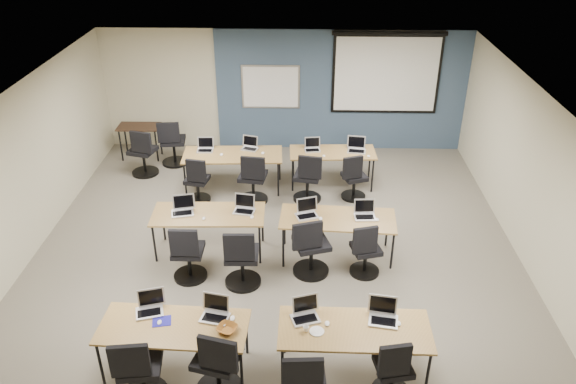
{
  "coord_description": "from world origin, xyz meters",
  "views": [
    {
      "loc": [
        0.42,
        -7.43,
        5.43
      ],
      "look_at": [
        0.2,
        0.4,
        1.06
      ],
      "focal_mm": 35.0,
      "sensor_mm": 36.0,
      "label": 1
    }
  ],
  "objects_px": {
    "training_table_back_left": "(233,156)",
    "task_chair_3": "(393,373)",
    "laptop_0": "(150,306)",
    "task_chair_5": "(242,262)",
    "laptop_7": "(365,213)",
    "laptop_6": "(307,211)",
    "training_table_mid_right": "(338,220)",
    "laptop_4": "(183,208)",
    "task_chair_6": "(310,251)",
    "laptop_5": "(244,207)",
    "laptop_2": "(305,313)",
    "laptop_1": "(215,312)",
    "laptop_3": "(383,314)",
    "task_chair_9": "(253,182)",
    "spare_chair_a": "(173,146)",
    "training_table_front_right": "(355,331)",
    "task_chair_11": "(354,181)",
    "whiteboard": "(271,87)",
    "task_chair_4": "(188,257)",
    "projector_screen": "(387,69)",
    "training_table_front_left": "(174,329)",
    "task_chair_7": "(365,254)",
    "spare_chair_b": "(143,156)",
    "utility_table": "(139,130)",
    "laptop_8": "(205,147)",
    "task_chair_1": "(218,368)",
    "task_chair_0": "(140,374)",
    "laptop_9": "(250,146)",
    "task_chair_10": "(308,181)",
    "laptop_10": "(312,147)"
  },
  "relations": [
    {
      "from": "training_table_back_left",
      "to": "task_chair_3",
      "type": "xyz_separation_m",
      "value": [
        2.46,
        -5.2,
        -0.3
      ]
    },
    {
      "from": "task_chair_3",
      "to": "laptop_0",
      "type": "bearing_deg",
      "value": 157.29
    },
    {
      "from": "task_chair_5",
      "to": "laptop_7",
      "type": "distance_m",
      "value": 2.12
    },
    {
      "from": "task_chair_3",
      "to": "laptop_6",
      "type": "height_order",
      "value": "laptop_6"
    },
    {
      "from": "training_table_mid_right",
      "to": "laptop_4",
      "type": "distance_m",
      "value": 2.5
    },
    {
      "from": "laptop_6",
      "to": "task_chair_6",
      "type": "xyz_separation_m",
      "value": [
        0.06,
        -0.58,
        -0.36
      ]
    },
    {
      "from": "laptop_5",
      "to": "task_chair_3",
      "type": "bearing_deg",
      "value": -47.09
    },
    {
      "from": "training_table_mid_right",
      "to": "laptop_2",
      "type": "height_order",
      "value": "laptop_2"
    },
    {
      "from": "laptop_1",
      "to": "laptop_3",
      "type": "bearing_deg",
      "value": 12.57
    },
    {
      "from": "task_chair_9",
      "to": "spare_chair_a",
      "type": "xyz_separation_m",
      "value": [
        -1.86,
        1.58,
        0.01
      ]
    },
    {
      "from": "training_table_front_right",
      "to": "laptop_4",
      "type": "distance_m",
      "value": 3.68
    },
    {
      "from": "laptop_3",
      "to": "task_chair_11",
      "type": "bearing_deg",
      "value": 100.03
    },
    {
      "from": "laptop_0",
      "to": "task_chair_6",
      "type": "height_order",
      "value": "task_chair_6"
    },
    {
      "from": "training_table_mid_right",
      "to": "task_chair_11",
      "type": "relative_size",
      "value": 1.91
    },
    {
      "from": "whiteboard",
      "to": "task_chair_4",
      "type": "distance_m",
      "value": 5.15
    },
    {
      "from": "whiteboard",
      "to": "task_chair_5",
      "type": "distance_m",
      "value": 5.17
    },
    {
      "from": "training_table_front_right",
      "to": "laptop_7",
      "type": "distance_m",
      "value": 2.61
    },
    {
      "from": "projector_screen",
      "to": "laptop_6",
      "type": "xyz_separation_m",
      "value": [
        -1.7,
        -4.16,
        -1.09
      ]
    },
    {
      "from": "whiteboard",
      "to": "task_chair_4",
      "type": "bearing_deg",
      "value": -101.47
    },
    {
      "from": "training_table_front_left",
      "to": "laptop_5",
      "type": "xyz_separation_m",
      "value": [
        0.6,
        2.72,
        0.11
      ]
    },
    {
      "from": "laptop_1",
      "to": "task_chair_6",
      "type": "relative_size",
      "value": 0.32
    },
    {
      "from": "task_chair_7",
      "to": "laptop_5",
      "type": "bearing_deg",
      "value": 145.15
    },
    {
      "from": "spare_chair_a",
      "to": "spare_chair_b",
      "type": "bearing_deg",
      "value": -142.15
    },
    {
      "from": "laptop_1",
      "to": "task_chair_3",
      "type": "bearing_deg",
      "value": -1.96
    },
    {
      "from": "task_chair_3",
      "to": "utility_table",
      "type": "relative_size",
      "value": 1.05
    },
    {
      "from": "laptop_5",
      "to": "laptop_8",
      "type": "distance_m",
      "value": 2.51
    },
    {
      "from": "task_chair_6",
      "to": "task_chair_11",
      "type": "relative_size",
      "value": 1.09
    },
    {
      "from": "training_table_mid_right",
      "to": "task_chair_3",
      "type": "relative_size",
      "value": 1.94
    },
    {
      "from": "training_table_back_left",
      "to": "training_table_front_left",
      "type": "bearing_deg",
      "value": -94.72
    },
    {
      "from": "task_chair_5",
      "to": "spare_chair_a",
      "type": "bearing_deg",
      "value": 113.22
    },
    {
      "from": "laptop_7",
      "to": "laptop_8",
      "type": "distance_m",
      "value": 3.81
    },
    {
      "from": "task_chair_1",
      "to": "task_chair_3",
      "type": "distance_m",
      "value": 2.04
    },
    {
      "from": "laptop_2",
      "to": "training_table_mid_right",
      "type": "bearing_deg",
      "value": 59.38
    },
    {
      "from": "task_chair_0",
      "to": "task_chair_7",
      "type": "height_order",
      "value": "task_chair_0"
    },
    {
      "from": "projector_screen",
      "to": "task_chair_5",
      "type": "bearing_deg",
      "value": -117.87
    },
    {
      "from": "training_table_front_left",
      "to": "laptop_9",
      "type": "relative_size",
      "value": 5.76
    },
    {
      "from": "training_table_front_left",
      "to": "laptop_7",
      "type": "height_order",
      "value": "laptop_7"
    },
    {
      "from": "training_table_mid_right",
      "to": "laptop_0",
      "type": "bearing_deg",
      "value": -133.84
    },
    {
      "from": "task_chair_3",
      "to": "task_chair_5",
      "type": "distance_m",
      "value": 2.86
    },
    {
      "from": "projector_screen",
      "to": "laptop_8",
      "type": "xyz_separation_m",
      "value": [
        -3.71,
        -1.74,
        -1.1
      ]
    },
    {
      "from": "training_table_back_left",
      "to": "task_chair_1",
      "type": "bearing_deg",
      "value": -88.28
    },
    {
      "from": "spare_chair_b",
      "to": "task_chair_11",
      "type": "bearing_deg",
      "value": 3.44
    },
    {
      "from": "laptop_6",
      "to": "task_chair_9",
      "type": "distance_m",
      "value": 1.97
    },
    {
      "from": "training_table_mid_right",
      "to": "laptop_1",
      "type": "xyz_separation_m",
      "value": [
        -1.62,
        -2.33,
        0.11
      ]
    },
    {
      "from": "task_chair_9",
      "to": "task_chair_10",
      "type": "bearing_deg",
      "value": 11.98
    },
    {
      "from": "laptop_10",
      "to": "task_chair_10",
      "type": "relative_size",
      "value": 0.3
    },
    {
      "from": "whiteboard",
      "to": "laptop_9",
      "type": "distance_m",
      "value": 1.82
    },
    {
      "from": "task_chair_1",
      "to": "laptop_2",
      "type": "relative_size",
      "value": 3.13
    },
    {
      "from": "task_chair_5",
      "to": "task_chair_6",
      "type": "xyz_separation_m",
      "value": [
        1.03,
        0.31,
        0.01
      ]
    },
    {
      "from": "laptop_4",
      "to": "task_chair_4",
      "type": "xyz_separation_m",
      "value": [
        0.19,
        -0.8,
        -0.38
      ]
    }
  ]
}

